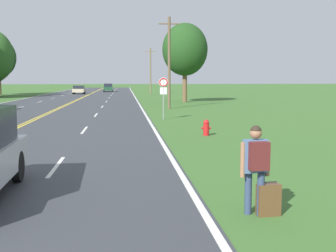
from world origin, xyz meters
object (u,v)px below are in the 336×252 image
at_px(traffic_sign, 163,88).
at_px(car_dark_green_suv_mid_far, 108,87).
at_px(fire_hydrant, 206,127).
at_px(tree_far_back, 185,50).
at_px(hitchhiker_person, 256,161).
at_px(suitcase, 268,200).
at_px(car_champagne_hatchback_mid_near, 79,89).

height_order(traffic_sign, car_dark_green_suv_mid_far, traffic_sign).
bearing_deg(car_dark_green_suv_mid_far, fire_hydrant, 3.97).
relative_size(traffic_sign, tree_far_back, 0.31).
distance_m(hitchhiker_person, suitcase, 0.80).
relative_size(fire_hydrant, traffic_sign, 0.28).
bearing_deg(car_dark_green_suv_mid_far, tree_far_back, 12.45).
bearing_deg(traffic_sign, hitchhiker_person, -90.08).
distance_m(hitchhiker_person, fire_hydrant, 11.46).
height_order(fire_hydrant, traffic_sign, traffic_sign).
distance_m(traffic_sign, tree_far_back, 20.76).
bearing_deg(traffic_sign, tree_far_back, 77.96).
relative_size(tree_far_back, car_dark_green_suv_mid_far, 2.14).
xyz_separation_m(hitchhiker_person, fire_hydrant, (1.28, 11.37, -0.69)).
distance_m(hitchhiker_person, tree_far_back, 39.71).
relative_size(hitchhiker_person, fire_hydrant, 2.34).
xyz_separation_m(hitchhiker_person, tree_far_back, (4.29, 39.19, 4.74)).
bearing_deg(car_dark_green_suv_mid_far, car_champagne_hatchback_mid_near, -22.56).
xyz_separation_m(tree_far_back, car_dark_green_suv_mid_far, (-9.95, 38.62, -4.94)).
bearing_deg(suitcase, car_dark_green_suv_mid_far, -0.84).
relative_size(fire_hydrant, tree_far_back, 0.09).
height_order(car_champagne_hatchback_mid_near, car_dark_green_suv_mid_far, car_dark_green_suv_mid_far).
distance_m(fire_hydrant, car_champagne_hatchback_mid_near, 55.62).
distance_m(suitcase, fire_hydrant, 11.43).
bearing_deg(suitcase, hitchhiker_person, 81.79).
bearing_deg(fire_hydrant, tree_far_back, 83.83).
bearing_deg(hitchhiker_person, traffic_sign, -5.28).
height_order(hitchhiker_person, car_dark_green_suv_mid_far, hitchhiker_person).
height_order(traffic_sign, tree_far_back, tree_far_back).
height_order(tree_far_back, car_dark_green_suv_mid_far, tree_far_back).
distance_m(hitchhiker_person, traffic_sign, 19.25).
bearing_deg(hitchhiker_person, suitcase, -98.21).
relative_size(hitchhiker_person, tree_far_back, 0.20).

